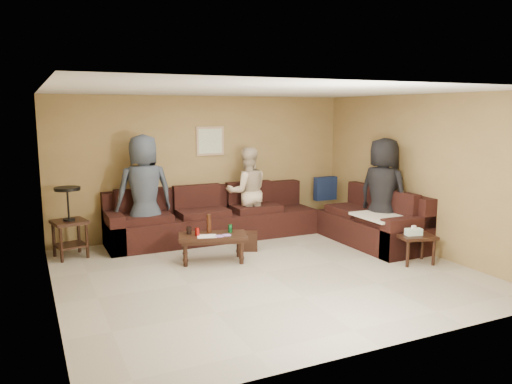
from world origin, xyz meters
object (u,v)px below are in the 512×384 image
at_px(waste_bin, 250,241).
at_px(person_middle, 247,192).
at_px(coffee_table, 212,238).
at_px(person_left, 144,192).
at_px(sectional_sofa, 269,222).
at_px(end_table_left, 69,221).
at_px(person_right, 383,193).
at_px(side_table_right, 415,238).

relative_size(waste_bin, person_middle, 0.19).
distance_m(coffee_table, person_left, 1.49).
distance_m(sectional_sofa, end_table_left, 3.25).
distance_m(coffee_table, waste_bin, 0.86).
height_order(end_table_left, person_right, person_right).
height_order(person_middle, person_right, person_right).
bearing_deg(person_left, waste_bin, 149.56).
relative_size(coffee_table, end_table_left, 1.01).
bearing_deg(person_left, coffee_table, 120.81).
relative_size(end_table_left, person_right, 0.61).
bearing_deg(end_table_left, person_left, 0.90).
relative_size(sectional_sofa, person_left, 2.48).
distance_m(person_middle, person_right, 2.36).
xyz_separation_m(side_table_right, person_middle, (-1.57, 2.58, 0.42)).
xyz_separation_m(coffee_table, waste_bin, (0.76, 0.33, -0.21)).
xyz_separation_m(side_table_right, person_left, (-3.43, 2.51, 0.56)).
xyz_separation_m(waste_bin, person_left, (-1.50, 0.82, 0.79)).
distance_m(side_table_right, person_right, 1.11).
xyz_separation_m(coffee_table, person_middle, (1.12, 1.23, 0.44)).
distance_m(person_left, person_right, 3.91).
height_order(coffee_table, person_left, person_left).
relative_size(side_table_right, person_right, 0.33).
distance_m(end_table_left, person_middle, 3.04).
bearing_deg(person_middle, coffee_table, 56.65).
height_order(sectional_sofa, person_right, person_right).
xyz_separation_m(coffee_table, person_left, (-0.74, 1.16, 0.58)).
relative_size(side_table_right, person_middle, 0.38).
bearing_deg(person_right, end_table_left, 53.87).
relative_size(coffee_table, person_right, 0.61).
bearing_deg(person_right, person_middle, 28.67).
xyz_separation_m(side_table_right, person_right, (0.16, 0.97, 0.53)).
relative_size(sectional_sofa, coffee_table, 4.21).
height_order(end_table_left, person_middle, person_middle).
distance_m(side_table_right, waste_bin, 2.57).
distance_m(person_left, person_middle, 1.87).
distance_m(coffee_table, side_table_right, 3.01).
height_order(coffee_table, side_table_right, coffee_table).
bearing_deg(sectional_sofa, waste_bin, -144.83).
height_order(sectional_sofa, end_table_left, end_table_left).
distance_m(waste_bin, person_left, 1.89).
distance_m(sectional_sofa, person_right, 1.98).
height_order(sectional_sofa, side_table_right, sectional_sofa).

